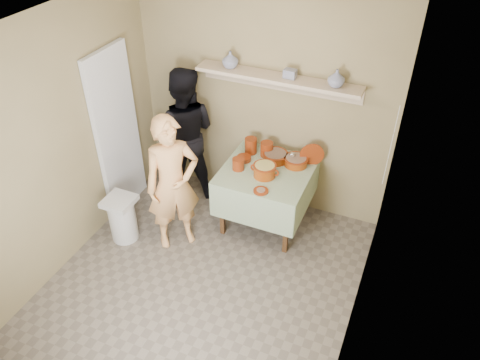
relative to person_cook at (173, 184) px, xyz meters
The scene contains 22 objects.
ground 1.13m from the person_cook, 47.12° to the right, with size 3.50×3.50×0.00m, color #685D51.
tile_panel 1.00m from the person_cook, 158.62° to the left, with size 0.06×0.70×2.00m, color silver.
plate_stack_a 1.06m from the person_cook, 61.71° to the left, with size 0.14×0.14×0.19m, color maroon.
plate_stack_b 1.18m from the person_cook, 53.72° to the left, with size 0.15×0.15×0.17m, color maroon.
bowl_stack 0.76m from the person_cook, 48.61° to the left, with size 0.13×0.13×0.13m, color maroon.
empty_bowl 0.90m from the person_cook, 56.95° to the left, with size 0.16×0.16×0.05m, color maroon.
propped_lid 1.57m from the person_cook, 39.17° to the left, with size 0.27×0.27×0.02m, color maroon.
vase_right 1.99m from the person_cook, 36.83° to the left, with size 0.17×0.17×0.18m, color navy.
vase_left 1.47m from the person_cook, 78.56° to the left, with size 0.18×0.18×0.18m, color navy.
ceramic_box 1.68m from the person_cook, 49.61° to the left, with size 0.13×0.09×0.09m, color navy.
person_cook is the anchor object (origin of this frame).
person_helper 0.96m from the person_cook, 111.46° to the left, with size 0.82×0.64×1.68m, color black.
room_shell 1.15m from the person_cook, 47.12° to the right, with size 3.04×3.54×2.62m.
serving_table 1.07m from the person_cook, 40.51° to the left, with size 0.97×0.97×0.76m.
cazuela_meat_a 1.21m from the person_cook, 47.55° to the left, with size 0.30×0.30×0.10m.
cazuela_meat_b 1.39m from the person_cook, 40.14° to the left, with size 0.28×0.28×0.10m.
ladle 1.37m from the person_cook, 41.88° to the left, with size 0.08×0.26×0.19m.
cazuela_rice 0.99m from the person_cook, 34.60° to the left, with size 0.33×0.25×0.14m.
front_plate 0.93m from the person_cook, 18.18° to the left, with size 0.16×0.16×0.03m.
wall_shelf 1.57m from the person_cook, 54.57° to the left, with size 1.80×0.25×0.21m.
trash_bin 0.80m from the person_cook, 160.81° to the right, with size 0.32×0.32×0.56m.
electrical_cord 2.25m from the person_cook, 23.65° to the left, with size 0.01×0.05×0.90m.
Camera 1 is at (1.64, -2.72, 3.76)m, focal length 35.00 mm.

